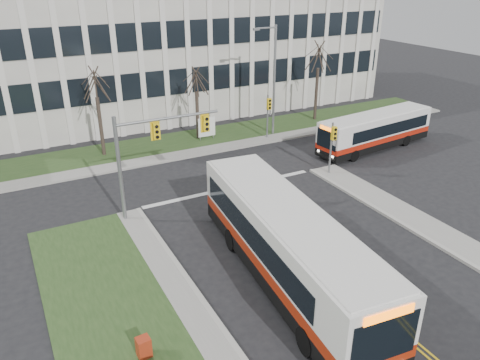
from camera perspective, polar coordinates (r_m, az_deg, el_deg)
name	(u,v)px	position (r m, az deg, el deg)	size (l,w,h in m)	color
ground	(301,248)	(24.83, 7.45, -8.20)	(120.00, 120.00, 0.00)	black
sidewalk_west	(222,359)	(18.58, -2.20, -21.00)	(1.20, 26.00, 0.14)	#9E9B93
sidewalk_cross	(246,143)	(38.82, 0.74, 4.50)	(44.00, 1.60, 0.14)	#9E9B93
building_lawn	(231,134)	(41.16, -1.14, 5.67)	(44.00, 5.00, 0.12)	#26411C
office_building	(178,46)	(50.52, -7.60, 15.92)	(40.00, 16.00, 12.00)	silver
mast_arm_signal	(148,146)	(26.54, -11.17, 4.04)	(6.11, 0.38, 6.20)	slate
signal_pole_near	(332,141)	(32.68, 11.20, 4.66)	(0.34, 0.39, 3.80)	slate
signal_pole_far	(268,111)	(39.28, 3.47, 8.43)	(0.34, 0.39, 3.80)	slate
streetlight	(273,75)	(39.72, 4.01, 12.60)	(2.15, 0.25, 9.20)	slate
directory_sign	(207,127)	(39.38, -4.09, 6.43)	(1.50, 0.12, 2.00)	slate
tree_left	(95,85)	(36.27, -17.21, 10.97)	(1.80, 1.80, 7.70)	#42352B
tree_mid	(196,82)	(38.83, -5.37, 11.81)	(1.80, 1.80, 6.82)	#42352B
tree_right	(319,57)	(44.38, 9.57, 14.52)	(1.80, 1.80, 8.25)	#42352B
bus_main	(287,247)	(21.42, 5.71, -8.12)	(2.96, 13.67, 3.64)	silver
bus_cross	(375,132)	(38.94, 16.15, 5.69)	(2.30, 10.63, 2.83)	silver
newspaper_box_red	(144,348)	(18.72, -11.64, -19.47)	(0.50, 0.45, 0.95)	#9D2C14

